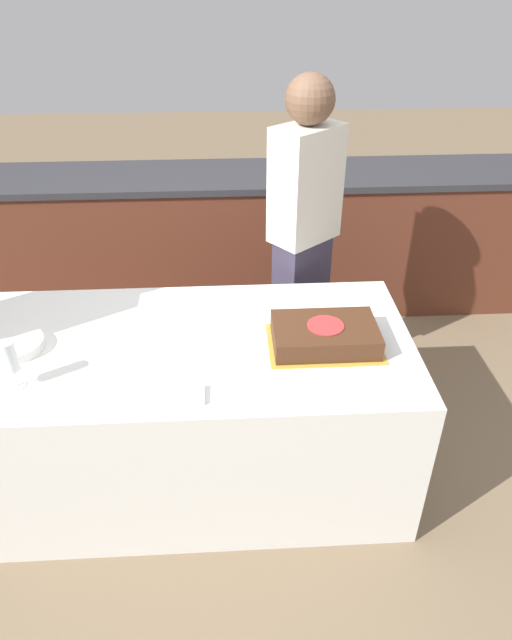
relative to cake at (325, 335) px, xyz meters
name	(u,v)px	position (x,y,z in m)	size (l,w,h in m)	color
ground_plane	(199,468)	(-0.55, 0.04, -0.79)	(14.00, 14.00, 0.00)	#7A664C
back_counter	(201,242)	(-0.55, 1.57, -0.32)	(4.40, 0.58, 0.92)	#5B2D1E
dining_table	(194,410)	(-0.55, 0.04, -0.42)	(1.83, 0.91, 0.74)	white
cake	(325,335)	(0.00, 0.00, 0.00)	(0.46, 0.31, 0.09)	gold
plate_stack	(16,345)	(-1.24, 0.04, -0.02)	(0.22, 0.22, 0.04)	white
wine_glass	(10,357)	(-1.16, -0.20, 0.09)	(0.06, 0.06, 0.20)	white
side_plate_near_cake	(306,308)	(-0.04, 0.28, -0.04)	(0.19, 0.19, 0.00)	white
utensil_pile	(186,395)	(-0.54, -0.29, -0.03)	(0.13, 0.10, 0.02)	white
person_cutting_cake	(303,238)	(0.00, 0.72, 0.09)	(0.38, 0.36, 1.65)	#383347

